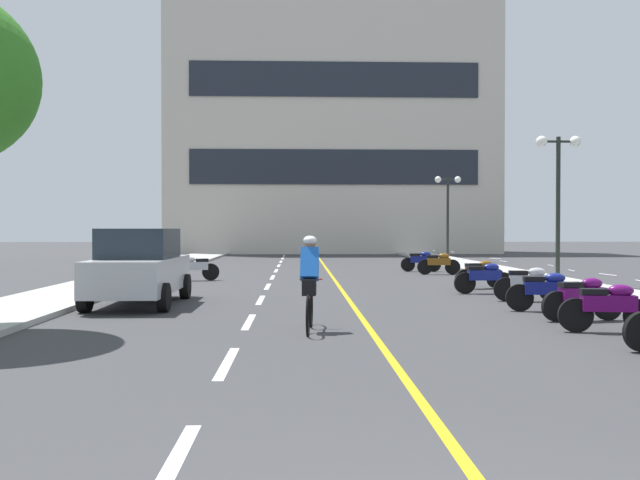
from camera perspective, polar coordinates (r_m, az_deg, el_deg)
The scene contains 30 objects.
ground_plane at distance 24.15m, azimuth 0.61°, elevation -3.36°, with size 140.00×140.00×0.00m, color #38383A.
curb_left at distance 27.81m, azimuth -14.68°, elevation -2.70°, with size 2.40×72.00×0.12m, color #A8A8A3.
curb_right at distance 28.34m, azimuth 15.06°, elevation -2.63°, with size 2.40×72.00×0.12m, color #A8A8A3.
lane_dash_0 at distance 5.46m, azimuth -12.55°, elevation -18.41°, with size 0.14×2.20×0.01m, color silver.
lane_dash_1 at distance 9.29m, azimuth -7.89°, elevation -10.29°, with size 0.14×2.20×0.01m, color silver.
lane_dash_2 at distance 13.22m, azimuth -6.06°, elevation -6.92°, with size 0.14×2.20×0.01m, color silver.
lane_dash_3 at distance 17.18m, azimuth -5.08°, elevation -5.10°, with size 0.14×2.20×0.01m, color silver.
lane_dash_4 at distance 21.16m, azimuth -4.47°, elevation -3.96°, with size 0.14×2.20×0.01m, color silver.
lane_dash_5 at distance 25.15m, azimuth -4.05°, elevation -3.18°, with size 0.14×2.20×0.01m, color silver.
lane_dash_6 at distance 29.13m, azimuth -3.75°, elevation -2.62°, with size 0.14×2.20×0.01m, color silver.
lane_dash_7 at distance 33.12m, azimuth -3.53°, elevation -2.19°, with size 0.14×2.20×0.01m, color silver.
lane_dash_8 at distance 37.12m, azimuth -3.35°, elevation -1.85°, with size 0.14×2.20×0.01m, color silver.
lane_dash_9 at distance 41.11m, azimuth -3.20°, elevation -1.58°, with size 0.14×2.20×0.01m, color silver.
lane_dash_10 at distance 45.11m, azimuth -3.08°, elevation -1.36°, with size 0.14×2.20×0.01m, color silver.
lane_dash_11 at distance 49.10m, azimuth -2.98°, elevation -1.17°, with size 0.14×2.20×0.01m, color silver.
centre_line_yellow at distance 27.15m, azimuth 0.86°, elevation -2.88°, with size 0.12×66.00×0.01m, color gold.
office_building at distance 52.27m, azimuth 1.04°, elevation 10.44°, with size 24.66×6.98×20.88m.
street_lamp_mid at distance 23.02m, azimuth 19.60°, elevation 5.33°, with size 1.46×0.36×4.69m.
street_lamp_far at distance 37.99m, azimuth 10.81°, elevation 3.55°, with size 1.46×0.36×4.63m.
parked_car_near at distance 16.53m, azimuth -15.10°, elevation -2.20°, with size 1.92×4.20×1.82m.
motorcycle_3 at distance 12.75m, azimuth 23.38°, elevation -5.16°, with size 1.69×0.60×0.92m.
motorcycle_4 at distance 14.18m, azimuth 21.46°, elevation -4.54°, with size 1.70×0.60×0.92m.
motorcycle_5 at distance 15.49m, azimuth 18.67°, elevation -4.06°, with size 1.70×0.60×0.92m.
motorcycle_6 at distance 17.51m, azimuth 17.34°, elevation -3.48°, with size 1.70×0.60×0.92m.
motorcycle_7 at distance 19.31m, azimuth 13.83°, elevation -3.06°, with size 1.70×0.60×0.92m.
motorcycle_8 at distance 20.95m, azimuth 13.49°, elevation -2.75°, with size 1.65×0.75×0.92m.
motorcycle_9 at distance 23.85m, azimuth -10.63°, elevation -2.29°, with size 1.68×0.65×0.92m.
motorcycle_10 at distance 27.00m, azimuth 10.09°, elevation -1.91°, with size 1.70×0.60×0.92m.
motorcycle_11 at distance 28.78m, azimuth 8.60°, elevation -1.73°, with size 1.70×0.60×0.92m.
cyclist_rider at distance 11.89m, azimuth -0.89°, elevation -3.51°, with size 0.42×1.77×1.71m.
Camera 1 is at (-1.04, -3.06, 1.81)m, focal length 37.64 mm.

